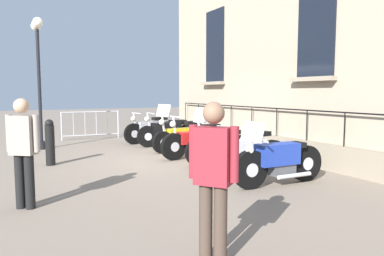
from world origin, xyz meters
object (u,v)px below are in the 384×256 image
object	(u,v)px
motorcycle_silver	(152,130)
motorcycle_white	(249,153)
motorcycle_maroon	(220,146)
bollard	(50,142)
lamppost	(38,60)
pedestrian_walking	(213,173)
motorcycle_yellow	(182,136)
motorcycle_black	(168,132)
motorcycle_red	(198,141)
pedestrian_standing	(23,147)
motorcycle_blue	(278,160)
crowd_barrier	(91,124)

from	to	relation	value
motorcycle_silver	motorcycle_white	size ratio (longest dim) A/B	1.00
motorcycle_maroon	bollard	xyz separation A→B (m)	(3.70, -1.78, 0.10)
lamppost	pedestrian_walking	bearing A→B (deg)	95.38
lamppost	motorcycle_yellow	bearing A→B (deg)	148.03
motorcycle_black	motorcycle_red	size ratio (longest dim) A/B	0.93
pedestrian_standing	motorcycle_blue	bearing A→B (deg)	170.90
motorcycle_yellow	crowd_barrier	size ratio (longest dim) A/B	0.99
motorcycle_yellow	pedestrian_standing	world-z (taller)	pedestrian_standing
crowd_barrier	pedestrian_standing	size ratio (longest dim) A/B	1.28
motorcycle_silver	pedestrian_walking	bearing A→B (deg)	72.66
pedestrian_standing	pedestrian_walking	world-z (taller)	pedestrian_standing
motorcycle_yellow	motorcycle_maroon	distance (m)	2.23
pedestrian_standing	motorcycle_black	bearing A→B (deg)	-132.73
motorcycle_silver	motorcycle_red	size ratio (longest dim) A/B	0.94
motorcycle_yellow	lamppost	bearing A→B (deg)	-31.97
motorcycle_blue	crowd_barrier	size ratio (longest dim) A/B	0.96
motorcycle_red	bollard	bearing A→B (deg)	-10.71
motorcycle_maroon	lamppost	xyz separation A→B (m)	(3.65, -4.54, 2.27)
motorcycle_red	motorcycle_maroon	world-z (taller)	motorcycle_maroon
motorcycle_white	crowd_barrier	xyz separation A→B (m)	(1.80, -7.44, 0.13)
motorcycle_silver	motorcycle_maroon	distance (m)	4.34
motorcycle_white	crowd_barrier	bearing A→B (deg)	-76.42
motorcycle_yellow	motorcycle_red	bearing A→B (deg)	85.48
motorcycle_silver	motorcycle_maroon	size ratio (longest dim) A/B	1.08
motorcycle_yellow	pedestrian_standing	size ratio (longest dim) A/B	1.26
pedestrian_standing	motorcycle_yellow	bearing A→B (deg)	-140.08
lamppost	motorcycle_silver	bearing A→B (deg)	176.79
lamppost	pedestrian_walking	size ratio (longest dim) A/B	2.36
motorcycle_silver	lamppost	world-z (taller)	lamppost
motorcycle_white	pedestrian_standing	bearing A→B (deg)	5.44
motorcycle_red	pedestrian_standing	xyz separation A→B (m)	(4.39, 2.61, 0.50)
crowd_barrier	motorcycle_blue	bearing A→B (deg)	100.97
motorcycle_maroon	pedestrian_walking	xyz separation A→B (m)	(2.81, 4.34, 0.48)
motorcycle_black	motorcycle_yellow	xyz separation A→B (m)	(0.02, 1.13, -0.02)
pedestrian_standing	motorcycle_maroon	bearing A→B (deg)	-160.98
motorcycle_red	bollard	distance (m)	3.74
motorcycle_yellow	lamppost	world-z (taller)	lamppost
motorcycle_red	pedestrian_standing	world-z (taller)	pedestrian_standing
motorcycle_red	motorcycle_silver	bearing A→B (deg)	-88.78
motorcycle_silver	bollard	distance (m)	4.42
motorcycle_white	pedestrian_walking	size ratio (longest dim) A/B	1.27
motorcycle_yellow	motorcycle_maroon	xyz separation A→B (m)	(0.06, 2.23, 0.01)
motorcycle_maroon	motorcycle_white	size ratio (longest dim) A/B	0.92
motorcycle_red	lamppost	bearing A→B (deg)	-43.67
lamppost	pedestrian_standing	bearing A→B (deg)	82.69
motorcycle_maroon	crowd_barrier	distance (m)	6.58
motorcycle_maroon	bollard	size ratio (longest dim) A/B	1.74
motorcycle_blue	lamppost	distance (m)	7.96
motorcycle_black	motorcycle_white	world-z (taller)	motorcycle_black
motorcycle_blue	pedestrian_standing	size ratio (longest dim) A/B	1.23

